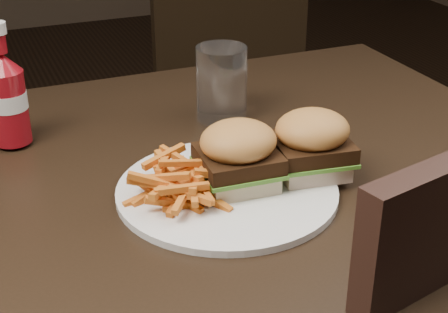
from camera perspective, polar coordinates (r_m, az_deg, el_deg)
name	(u,v)px	position (r m, az deg, el deg)	size (l,w,h in m)	color
dining_table	(147,191)	(0.94, -6.46, -2.87)	(1.20, 0.80, 0.04)	black
chair_far	(206,106)	(1.99, -1.48, 4.22)	(0.42, 0.42, 0.04)	black
plate	(227,191)	(0.89, 0.25, -2.87)	(0.29, 0.29, 0.01)	white
sandwich_half_a	(238,177)	(0.88, 1.17, -1.74)	(0.09, 0.08, 0.02)	beige
sandwich_half_b	(310,165)	(0.92, 7.18, -0.69)	(0.09, 0.08, 0.02)	beige
fries_pile	(186,178)	(0.86, -3.22, -1.83)	(0.11, 0.11, 0.04)	#C5811D
ketchup_bottle	(9,107)	(1.04, -17.45, 3.93)	(0.05, 0.05, 0.11)	maroon
tumbler	(222,86)	(1.09, -0.20, 5.90)	(0.08, 0.08, 0.13)	white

